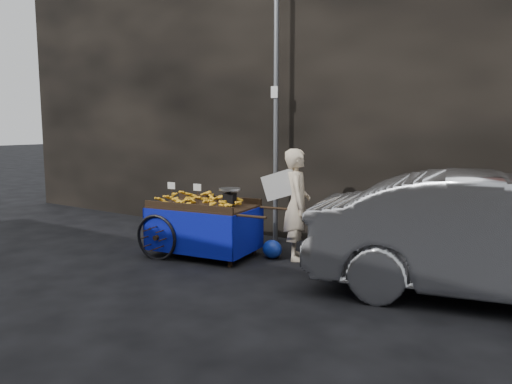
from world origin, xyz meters
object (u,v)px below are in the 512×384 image
Objects in this scene: banana_cart at (201,210)px; vendor at (297,204)px; plastic_bag at (272,249)px; parked_car at (504,238)px.

vendor is at bearing 17.97° from banana_cart.
banana_cart is 7.08× the size of plastic_bag.
banana_cart is 1.39m from vendor.
banana_cart is 1.34× the size of vendor.
banana_cart is 1.17m from plastic_bag.
banana_cart is 0.50× the size of parked_car.
plastic_bag is 3.02m from parked_car.
vendor is at bearing 31.47° from plastic_bag.
plastic_bag is at bearing 89.39° from vendor.
banana_cart is at bearing -155.85° from plastic_bag.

